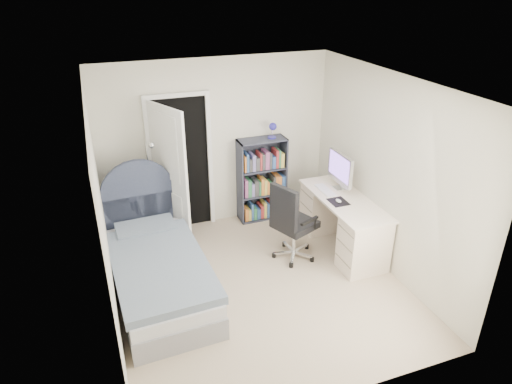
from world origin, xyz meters
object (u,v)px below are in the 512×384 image
object	(u,v)px
nightstand	(126,222)
office_chair	(290,219)
bed	(158,268)
floor_lamp	(154,203)
bookcase	(263,182)
desk	(342,221)

from	to	relation	value
nightstand	office_chair	distance (m)	2.32
bed	floor_lamp	bearing A→B (deg)	81.79
nightstand	office_chair	world-z (taller)	office_chair
bookcase	office_chair	world-z (taller)	bookcase
bookcase	desk	size ratio (longest dim) A/B	0.98
floor_lamp	bed	bearing A→B (deg)	-98.21
office_chair	bookcase	bearing A→B (deg)	86.45
desk	bed	bearing A→B (deg)	-178.37
desk	office_chair	bearing A→B (deg)	-178.20
bed	office_chair	distance (m)	1.79
bookcase	desk	distance (m)	1.42
floor_lamp	office_chair	size ratio (longest dim) A/B	1.39
bed	floor_lamp	xyz separation A→B (m)	(0.16, 1.09, 0.32)
nightstand	office_chair	bearing A→B (deg)	-29.25
floor_lamp	desk	world-z (taller)	floor_lamp
bookcase	floor_lamp	bearing A→B (deg)	-173.55
floor_lamp	office_chair	world-z (taller)	floor_lamp
floor_lamp	desk	size ratio (longest dim) A/B	0.98
bookcase	nightstand	bearing A→B (deg)	-177.17
floor_lamp	bookcase	xyz separation A→B (m)	(1.69, 0.19, -0.02)
bed	floor_lamp	distance (m)	1.14
desk	office_chair	world-z (taller)	desk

